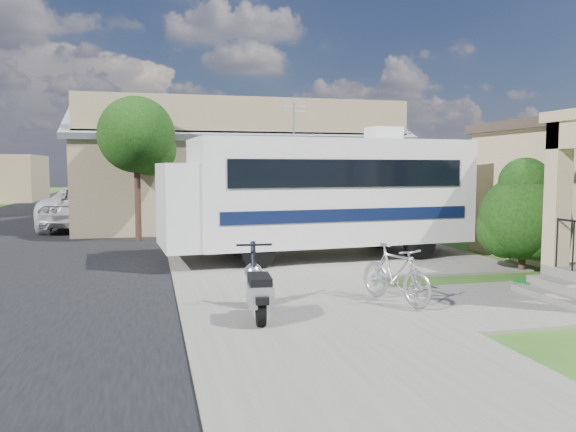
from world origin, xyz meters
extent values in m
plane|color=#1B4412|center=(0.00, 0.00, 0.00)|extent=(120.00, 120.00, 0.00)
cube|color=black|center=(-7.50, 10.00, 0.01)|extent=(9.00, 80.00, 0.02)
cube|color=#5D5B54|center=(-1.00, 10.00, 0.03)|extent=(4.00, 80.00, 0.06)
cube|color=#5D5B54|center=(1.50, 4.50, 0.03)|extent=(7.00, 6.00, 0.05)
cube|color=#5D5B54|center=(3.00, -1.00, 0.03)|extent=(4.00, 3.00, 0.05)
cube|color=black|center=(5.48, 2.70, 1.70)|extent=(0.04, 1.10, 1.20)
cube|color=#5D5B54|center=(3.35, -1.30, 0.08)|extent=(0.35, 2.16, 0.16)
cube|color=tan|center=(4.08, -0.28, 1.85)|extent=(0.35, 0.35, 2.70)
cube|color=#837152|center=(0.00, 14.00, 1.80)|extent=(12.00, 8.00, 3.60)
cube|color=slate|center=(0.00, 12.00, 4.15)|extent=(12.50, 4.40, 1.78)
cube|color=slate|center=(0.00, 16.00, 4.15)|extent=(12.50, 4.40, 1.78)
cube|color=slate|center=(0.00, 14.00, 4.85)|extent=(12.50, 0.50, 0.22)
cube|color=#837152|center=(0.00, 10.10, 4.15)|extent=(11.76, 0.20, 1.30)
cylinder|color=black|center=(-3.80, 9.00, 1.57)|extent=(0.20, 0.20, 3.15)
sphere|color=black|center=(-3.80, 9.00, 3.38)|extent=(2.40, 2.40, 2.40)
sphere|color=black|center=(-3.40, 9.20, 2.93)|extent=(1.68, 1.68, 1.68)
cylinder|color=black|center=(-3.80, 19.00, 1.65)|extent=(0.20, 0.20, 3.29)
sphere|color=black|center=(-3.80, 19.00, 3.53)|extent=(2.40, 2.40, 2.40)
sphere|color=black|center=(-3.40, 19.20, 3.06)|extent=(1.68, 1.68, 1.68)
cylinder|color=black|center=(-3.80, 28.00, 1.50)|extent=(0.20, 0.20, 3.01)
sphere|color=black|center=(-3.80, 28.00, 3.22)|extent=(2.40, 2.40, 2.40)
sphere|color=black|center=(-3.40, 28.20, 2.79)|extent=(1.68, 1.68, 1.68)
cube|color=silver|center=(1.10, 4.41, 1.75)|extent=(7.18, 3.04, 2.60)
cube|color=silver|center=(-2.79, 4.11, 1.45)|extent=(0.98, 2.43, 2.00)
cube|color=black|center=(-2.97, 4.09, 2.00)|extent=(0.23, 2.13, 0.90)
cube|color=black|center=(1.20, 3.15, 2.22)|extent=(5.94, 0.50, 0.65)
cube|color=black|center=(1.00, 5.68, 2.22)|extent=(5.94, 0.50, 0.65)
cube|color=black|center=(1.20, 3.15, 1.23)|extent=(6.29, 0.51, 0.30)
cube|color=black|center=(1.00, 5.67, 1.23)|extent=(6.29, 0.51, 0.30)
cube|color=silver|center=(2.60, 4.53, 3.23)|extent=(0.85, 0.76, 0.35)
cylinder|color=#A2A2A9|center=(0.10, 4.34, 3.55)|extent=(0.04, 0.04, 1.00)
cylinder|color=black|center=(-1.05, 3.14, 0.45)|extent=(0.82, 0.34, 0.80)
cylinder|color=black|center=(-1.22, 5.34, 0.45)|extent=(0.82, 0.34, 0.80)
cylinder|color=black|center=(3.15, 3.47, 0.45)|extent=(0.82, 0.34, 0.80)
cylinder|color=black|center=(2.97, 5.67, 0.45)|extent=(0.82, 0.34, 0.80)
cylinder|color=black|center=(4.75, 1.60, 0.38)|extent=(0.15, 0.15, 0.77)
sphere|color=black|center=(4.75, 1.60, 1.24)|extent=(1.91, 1.91, 1.91)
sphere|color=black|center=(5.13, 1.89, 1.63)|extent=(1.53, 1.53, 1.53)
sphere|color=black|center=(4.46, 1.79, 0.96)|extent=(1.34, 1.34, 1.34)
sphere|color=black|center=(4.94, 1.31, 0.86)|extent=(1.15, 1.15, 1.15)
sphere|color=black|center=(4.75, 1.60, 2.01)|extent=(1.15, 1.15, 1.15)
cylinder|color=black|center=(-1.89, -1.49, 0.29)|extent=(0.17, 0.47, 0.46)
cylinder|color=black|center=(-1.79, -0.34, 0.29)|extent=(0.17, 0.47, 0.46)
cube|color=#A2A2A9|center=(-1.84, -0.97, 0.35)|extent=(0.37, 0.60, 0.08)
cube|color=#A2A2A9|center=(-1.88, -1.39, 0.50)|extent=(0.41, 0.61, 0.32)
cube|color=black|center=(-1.88, -1.33, 0.71)|extent=(0.37, 0.66, 0.13)
cube|color=black|center=(-1.90, -1.65, 0.48)|extent=(0.21, 0.23, 0.11)
cylinder|color=black|center=(-1.79, -0.41, 0.71)|extent=(0.12, 0.36, 0.88)
sphere|color=#A2A2A9|center=(-1.79, -0.34, 0.64)|extent=(0.29, 0.29, 0.29)
sphere|color=black|center=(-1.78, -0.25, 0.64)|extent=(0.13, 0.13, 0.13)
cylinder|color=black|center=(-1.80, -0.49, 1.11)|extent=(0.58, 0.09, 0.04)
cube|color=black|center=(-1.79, -0.34, 0.42)|extent=(0.17, 0.31, 0.06)
imported|color=#A2A2A9|center=(0.60, -0.65, 0.50)|extent=(0.96, 1.72, 0.99)
imported|color=silver|center=(-5.77, 13.59, 0.83)|extent=(3.08, 6.10, 1.65)
imported|color=silver|center=(-6.31, 19.90, 0.84)|extent=(2.99, 6.02, 1.68)
cylinder|color=#135F22|center=(3.48, -0.16, 0.08)|extent=(0.36, 0.36, 0.16)
camera|label=1|loc=(-3.41, -9.34, 2.37)|focal=35.00mm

